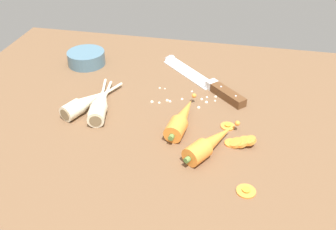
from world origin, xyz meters
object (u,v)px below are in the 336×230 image
at_px(whole_carrot_second, 210,143).
at_px(carrot_slice_stack, 240,142).
at_px(parsnip_mid_left, 101,103).
at_px(parsnip_mid_right, 99,105).
at_px(carrot_slice_stray_near, 246,190).
at_px(chefs_knife, 198,77).
at_px(parsnip_front, 85,103).
at_px(prep_bowl, 86,58).
at_px(carrot_slice_stray_mid, 228,126).
at_px(whole_carrot, 182,118).

xyz_separation_m(whole_carrot_second, carrot_slice_stack, (0.06, 0.03, -0.01)).
height_order(parsnip_mid_left, parsnip_mid_right, same).
relative_size(parsnip_mid_left, carrot_slice_stray_near, 4.76).
xyz_separation_m(chefs_knife, parsnip_front, (-0.25, -0.21, 0.01)).
relative_size(parsnip_mid_left, prep_bowl, 1.61).
height_order(parsnip_mid_left, carrot_slice_stray_near, parsnip_mid_left).
height_order(parsnip_mid_right, carrot_slice_stray_mid, parsnip_mid_right).
height_order(whole_carrot, parsnip_mid_right, whole_carrot).
height_order(chefs_knife, parsnip_mid_left, parsnip_mid_left).
distance_m(chefs_knife, carrot_slice_stack, 0.30).
xyz_separation_m(carrot_slice_stray_near, prep_bowl, (-0.49, 0.43, 0.02)).
bearing_deg(prep_bowl, carrot_slice_stray_mid, -27.94).
height_order(whole_carrot_second, prep_bowl, whole_carrot_second).
relative_size(carrot_slice_stack, carrot_slice_stray_mid, 2.06).
relative_size(whole_carrot, carrot_slice_stray_mid, 5.77).
bearing_deg(carrot_slice_stack, carrot_slice_stray_near, -81.96).
relative_size(chefs_knife, carrot_slice_stray_near, 7.38).
bearing_deg(prep_bowl, parsnip_front, -68.93).
bearing_deg(chefs_knife, parsnip_front, -140.23).
relative_size(parsnip_mid_left, carrot_slice_stray_mid, 5.34).
relative_size(whole_carrot_second, parsnip_front, 0.84).
distance_m(whole_carrot_second, parsnip_mid_right, 0.30).
height_order(whole_carrot, carrot_slice_stack, whole_carrot).
distance_m(chefs_knife, carrot_slice_stray_mid, 0.23).
distance_m(carrot_slice_stack, carrot_slice_stray_mid, 0.07).
distance_m(carrot_slice_stack, carrot_slice_stray_near, 0.14).
bearing_deg(whole_carrot_second, chefs_knife, 102.56).
height_order(parsnip_front, carrot_slice_stray_mid, parsnip_front).
bearing_deg(chefs_knife, carrot_slice_stray_mid, -64.64).
height_order(whole_carrot, parsnip_mid_left, whole_carrot).
relative_size(whole_carrot, parsnip_mid_right, 0.92).
xyz_separation_m(whole_carrot_second, carrot_slice_stray_near, (0.08, -0.10, -0.02)).
relative_size(chefs_knife, parsnip_mid_left, 1.55).
xyz_separation_m(whole_carrot_second, prep_bowl, (-0.41, 0.33, 0.00)).
bearing_deg(parsnip_mid_left, parsnip_mid_right, -97.97).
bearing_deg(parsnip_mid_right, parsnip_mid_left, 82.03).
xyz_separation_m(chefs_knife, carrot_slice_stray_mid, (0.10, -0.21, -0.00)).
xyz_separation_m(parsnip_front, parsnip_mid_right, (0.04, -0.00, -0.00)).
relative_size(whole_carrot, parsnip_front, 1.00).
bearing_deg(carrot_slice_stray_mid, chefs_knife, 115.36).
distance_m(parsnip_front, prep_bowl, 0.25).
bearing_deg(chefs_knife, whole_carrot_second, -77.44).
height_order(chefs_knife, whole_carrot_second, whole_carrot_second).
bearing_deg(carrot_slice_stack, prep_bowl, 147.97).
relative_size(chefs_knife, whole_carrot, 1.43).
relative_size(carrot_slice_stray_near, carrot_slice_stray_mid, 1.12).
height_order(chefs_knife, carrot_slice_stray_mid, chefs_knife).
bearing_deg(carrot_slice_stack, carrot_slice_stray_mid, 116.99).
distance_m(whole_carrot, whole_carrot_second, 0.11).
xyz_separation_m(whole_carrot, parsnip_mid_left, (-0.21, 0.03, -0.00)).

